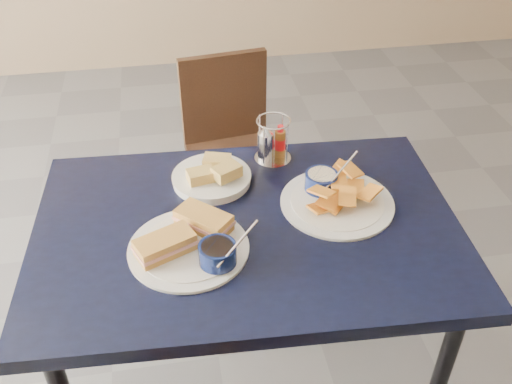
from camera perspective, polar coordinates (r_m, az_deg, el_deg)
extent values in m
plane|color=#57585D|center=(2.13, -3.76, -16.10)|extent=(6.00, 6.00, 0.00)
cube|color=black|center=(1.48, -0.88, -3.81)|extent=(1.13, 0.79, 0.04)
cylinder|color=black|center=(1.70, 17.76, -17.83)|extent=(0.04, 0.04, 0.71)
cylinder|color=black|center=(1.97, -16.09, -7.92)|extent=(0.04, 0.04, 0.71)
cylinder|color=black|center=(2.05, 11.15, -4.83)|extent=(0.04, 0.04, 0.71)
cube|color=black|center=(2.39, -2.10, 3.37)|extent=(0.41, 0.39, 0.03)
cylinder|color=black|center=(2.39, -5.02, -2.70)|extent=(0.03, 0.03, 0.35)
cylinder|color=black|center=(2.42, 1.93, -1.93)|extent=(0.03, 0.03, 0.35)
cylinder|color=black|center=(2.60, -5.65, 1.18)|extent=(0.03, 0.03, 0.35)
cylinder|color=black|center=(2.63, 0.73, 1.83)|extent=(0.03, 0.03, 0.35)
cube|color=black|center=(2.42, -2.75, 9.50)|extent=(0.36, 0.08, 0.38)
cylinder|color=white|center=(1.41, -6.76, -5.61)|extent=(0.30, 0.30, 0.01)
cylinder|color=white|center=(1.40, -6.77, -5.45)|extent=(0.24, 0.24, 0.00)
cube|color=gold|center=(1.38, -9.09, -5.23)|extent=(0.16, 0.12, 0.04)
cube|color=#DC9886|center=(1.38, -9.07, -5.37)|extent=(0.16, 0.13, 0.01)
cube|color=gold|center=(1.44, -5.26, -2.82)|extent=(0.15, 0.15, 0.04)
cube|color=#DC9886|center=(1.44, -5.25, -2.95)|extent=(0.16, 0.15, 0.01)
cylinder|color=#0B143D|center=(1.34, -3.85, -6.18)|extent=(0.09, 0.09, 0.05)
cylinder|color=black|center=(1.33, -3.88, -5.68)|extent=(0.08, 0.08, 0.01)
cylinder|color=silver|center=(1.30, -1.85, -5.19)|extent=(0.11, 0.07, 0.08)
cylinder|color=white|center=(1.55, 8.10, -1.05)|extent=(0.31, 0.31, 0.01)
cylinder|color=white|center=(1.55, 8.12, -0.89)|extent=(0.25, 0.25, 0.00)
cube|color=orange|center=(1.50, 6.43, -1.81)|extent=(0.08, 0.07, 0.02)
cube|color=orange|center=(1.51, 7.33, -1.42)|extent=(0.08, 0.08, 0.02)
cube|color=orange|center=(1.54, 8.89, -0.40)|extent=(0.08, 0.08, 0.01)
cube|color=orange|center=(1.51, 7.34, -1.10)|extent=(0.07, 0.08, 0.03)
cube|color=orange|center=(1.55, 9.92, 0.20)|extent=(0.06, 0.08, 0.02)
cube|color=orange|center=(1.54, 11.25, -0.32)|extent=(0.08, 0.07, 0.03)
cube|color=orange|center=(1.60, 8.40, 1.86)|extent=(0.08, 0.08, 0.03)
cube|color=orange|center=(1.50, 9.10, -0.66)|extent=(0.06, 0.07, 0.02)
cube|color=orange|center=(1.54, 8.29, 0.82)|extent=(0.06, 0.07, 0.01)
cube|color=orange|center=(1.58, 9.41, 2.03)|extent=(0.07, 0.08, 0.02)
cube|color=orange|center=(1.48, 6.59, -0.19)|extent=(0.08, 0.08, 0.02)
cylinder|color=#0B143D|center=(1.57, 6.54, 1.09)|extent=(0.09, 0.09, 0.05)
cylinder|color=beige|center=(1.56, 6.58, 1.56)|extent=(0.08, 0.08, 0.01)
cylinder|color=silver|center=(1.54, 8.46, 2.11)|extent=(0.11, 0.07, 0.08)
cylinder|color=white|center=(1.62, -4.45, 1.30)|extent=(0.22, 0.22, 0.02)
cylinder|color=white|center=(1.61, -4.47, 1.60)|extent=(0.18, 0.18, 0.00)
cube|color=tan|center=(1.58, -5.50, 1.63)|extent=(0.08, 0.06, 0.03)
cube|color=tan|center=(1.62, -3.93, 3.00)|extent=(0.09, 0.07, 0.03)
cube|color=tan|center=(1.57, -2.95, 2.03)|extent=(0.09, 0.08, 0.03)
cylinder|color=silver|center=(1.71, 1.68, 3.42)|extent=(0.11, 0.11, 0.01)
cylinder|color=silver|center=(1.71, 2.62, 6.05)|extent=(0.01, 0.01, 0.13)
cylinder|color=silver|center=(1.70, 0.37, 5.85)|extent=(0.01, 0.01, 0.13)
cylinder|color=silver|center=(1.64, 0.79, 4.63)|extent=(0.01, 0.01, 0.13)
cylinder|color=silver|center=(1.65, 3.11, 4.84)|extent=(0.01, 0.01, 0.13)
torus|color=silver|center=(1.64, 1.76, 7.13)|extent=(0.10, 0.10, 0.00)
cylinder|color=silver|center=(1.68, 0.97, 4.64)|extent=(0.05, 0.05, 0.08)
cone|color=silver|center=(1.65, 0.99, 6.20)|extent=(0.04, 0.04, 0.02)
cylinder|color=brown|center=(1.69, 2.41, 4.86)|extent=(0.03, 0.03, 0.08)
cylinder|color=#B00A0C|center=(1.69, 2.41, 4.86)|extent=(0.03, 0.03, 0.03)
cylinder|color=#B00A0C|center=(1.67, 2.46, 6.36)|extent=(0.02, 0.02, 0.02)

